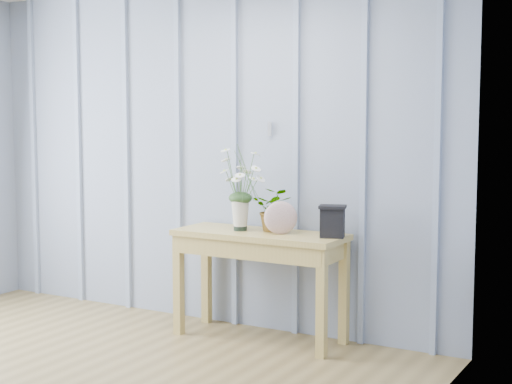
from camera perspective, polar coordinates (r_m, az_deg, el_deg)
The scene contains 6 objects.
room_shell at distance 4.80m, azimuth -12.55°, elevation 10.69°, with size 4.00×4.50×2.50m.
sideboard at distance 5.40m, azimuth 0.26°, elevation -4.12°, with size 1.20×0.45×0.75m.
daisy_vase at distance 5.40m, azimuth -1.15°, elevation 1.04°, with size 0.41×0.32×0.59m.
spider_plant at distance 5.39m, azimuth 1.36°, elevation -1.26°, with size 0.27×0.24×0.31m, color #1D3919.
felt_disc_vessel at distance 5.26m, azimuth 1.80°, elevation -1.89°, with size 0.22×0.06×0.22m, color #904E60.
carved_box at distance 5.16m, azimuth 5.58°, elevation -2.11°, with size 0.21×0.18×0.21m.
Camera 1 is at (3.19, -2.64, 1.58)m, focal length 55.00 mm.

